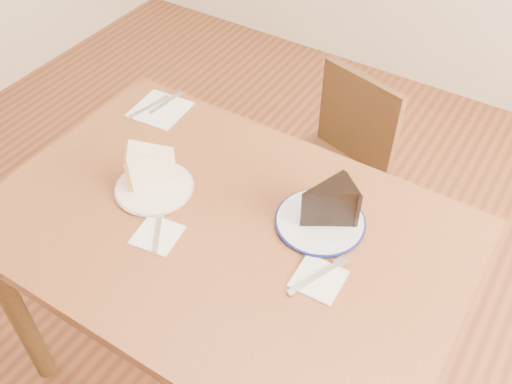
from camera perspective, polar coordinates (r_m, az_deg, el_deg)
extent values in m
plane|color=#442012|center=(2.06, -2.41, -17.32)|extent=(4.00, 4.00, 0.00)
cube|color=#4A2514|center=(1.46, -3.26, -3.90)|extent=(1.20, 0.80, 0.04)
cylinder|color=#352010|center=(1.90, -22.79, -11.03)|extent=(0.06, 0.06, 0.71)
cylinder|color=#352010|center=(2.15, -9.57, 1.19)|extent=(0.06, 0.06, 0.71)
cylinder|color=#352010|center=(1.84, 17.95, -11.42)|extent=(0.06, 0.06, 0.71)
cube|color=black|center=(2.05, 6.47, 1.08)|extent=(0.47, 0.47, 0.04)
cylinder|color=black|center=(2.23, 11.92, -3.05)|extent=(0.03, 0.03, 0.39)
cylinder|color=black|center=(2.36, 5.80, 1.20)|extent=(0.03, 0.03, 0.39)
cylinder|color=black|center=(2.06, 6.28, -7.72)|extent=(0.03, 0.03, 0.39)
cylinder|color=black|center=(2.20, 0.02, -2.81)|extent=(0.03, 0.03, 0.39)
cube|color=black|center=(2.03, 10.20, 7.27)|extent=(0.32, 0.11, 0.34)
cylinder|color=white|center=(1.55, -10.12, 0.41)|extent=(0.20, 0.20, 0.01)
cylinder|color=white|center=(1.45, 6.42, -2.96)|extent=(0.22, 0.22, 0.01)
cube|color=white|center=(1.44, -9.85, -4.24)|extent=(0.12, 0.12, 0.00)
cube|color=white|center=(1.34, 6.26, -8.63)|extent=(0.11, 0.11, 0.00)
cube|color=white|center=(1.82, -9.57, 8.15)|extent=(0.17, 0.17, 0.00)
cube|color=silver|center=(1.44, -9.79, -3.79)|extent=(0.09, 0.13, 0.00)
cube|color=silver|center=(1.34, 6.14, -8.36)|extent=(0.08, 0.16, 0.00)
cube|color=silver|center=(1.83, -8.97, 8.81)|extent=(0.03, 0.14, 0.00)
cube|color=silver|center=(1.82, -10.75, 8.28)|extent=(0.05, 0.16, 0.00)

